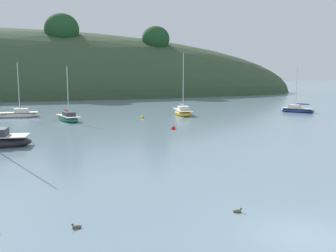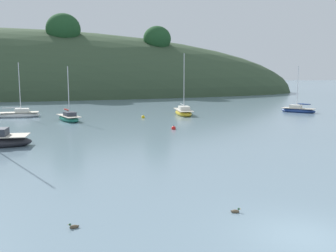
{
  "view_description": "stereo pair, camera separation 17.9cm",
  "coord_description": "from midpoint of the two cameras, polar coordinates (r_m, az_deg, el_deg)",
  "views": [
    {
      "loc": [
        -8.0,
        -11.44,
        5.87
      ],
      "look_at": [
        0.0,
        20.0,
        1.2
      ],
      "focal_mm": 41.26,
      "sensor_mm": 36.0,
      "label": 1
    },
    {
      "loc": [
        -7.83,
        -11.48,
        5.87
      ],
      "look_at": [
        0.0,
        20.0,
        1.2
      ],
      "focal_mm": 41.26,
      "sensor_mm": 36.0,
      "label": 2
    }
  ],
  "objects": [
    {
      "name": "ground_plane",
      "position": [
        15.11,
        19.7,
        -15.16
      ],
      "size": [
        400.0,
        400.0,
        0.0
      ],
      "primitive_type": "plane",
      "color": "slate"
    },
    {
      "name": "sailboat_navy_dinghy",
      "position": [
        52.53,
        -21.04,
        1.59
      ],
      "size": [
        5.27,
        1.9,
        7.06
      ],
      "color": "white",
      "rests_on": "ground"
    },
    {
      "name": "sailboat_black_sloop",
      "position": [
        51.65,
        2.4,
        2.06
      ],
      "size": [
        2.51,
        5.95,
        8.33
      ],
      "color": "gold",
      "rests_on": "ground"
    },
    {
      "name": "sailboat_grey_yawl",
      "position": [
        57.84,
        18.74,
        2.25
      ],
      "size": [
        4.31,
        4.8,
        6.69
      ],
      "color": "navy",
      "rests_on": "ground"
    },
    {
      "name": "sailboat_teal_outer",
      "position": [
        46.96,
        -14.34,
        1.16
      ],
      "size": [
        3.23,
        5.38,
        6.53
      ],
      "color": "#196B56",
      "rests_on": "ground"
    },
    {
      "name": "mooring_buoy_inner",
      "position": [
        48.18,
        -3.6,
        1.32
      ],
      "size": [
        0.44,
        0.44,
        0.54
      ],
      "color": "yellow",
      "rests_on": "ground"
    },
    {
      "name": "mooring_buoy_outer",
      "position": [
        38.81,
        0.97,
        -0.33
      ],
      "size": [
        0.44,
        0.44,
        0.54
      ],
      "color": "red",
      "rests_on": "ground"
    },
    {
      "name": "duck_straggler",
      "position": [
        15.37,
        -13.41,
        -14.27
      ],
      "size": [
        0.43,
        0.2,
        0.24
      ],
      "color": "brown",
      "rests_on": "ground"
    },
    {
      "name": "duck_lone_right",
      "position": [
        16.72,
        10.23,
        -12.3
      ],
      "size": [
        0.42,
        0.26,
        0.24
      ],
      "color": "brown",
      "rests_on": "ground"
    }
  ]
}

